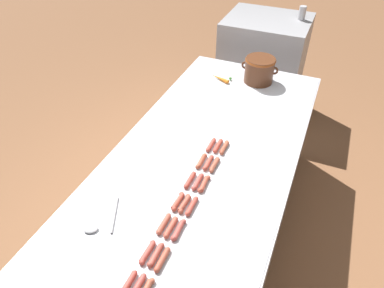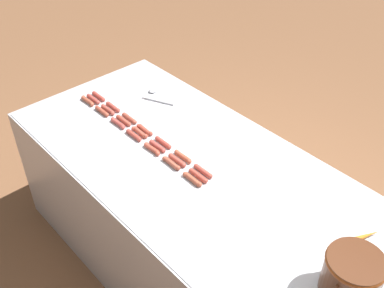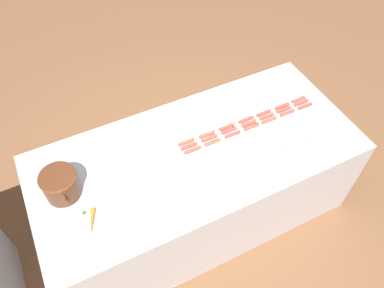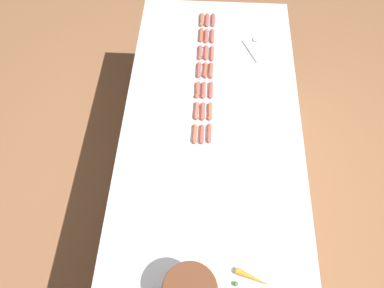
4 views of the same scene
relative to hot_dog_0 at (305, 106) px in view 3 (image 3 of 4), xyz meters
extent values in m
plane|color=brown|center=(-0.02, 0.95, -0.85)|extent=(20.00, 20.00, 0.00)
cube|color=#BCBCC1|center=(-0.02, 0.95, -0.43)|extent=(1.06, 2.35, 0.83)
cube|color=silver|center=(-0.02, 0.95, -0.02)|extent=(1.04, 2.30, 0.00)
cylinder|color=#B9453A|center=(0.00, 0.00, 0.00)|extent=(0.03, 0.11, 0.03)
sphere|color=#B9453A|center=(0.00, -0.05, 0.00)|extent=(0.03, 0.03, 0.03)
sphere|color=#B9453A|center=(0.00, 0.05, 0.00)|extent=(0.03, 0.03, 0.03)
cylinder|color=#B4493E|center=(0.00, 0.16, 0.00)|extent=(0.03, 0.11, 0.03)
sphere|color=#B4493E|center=(0.00, 0.11, 0.00)|extent=(0.03, 0.03, 0.03)
sphere|color=#B4493E|center=(0.00, 0.22, 0.00)|extent=(0.03, 0.03, 0.03)
cylinder|color=#AB4F3D|center=(0.00, 0.33, 0.00)|extent=(0.03, 0.11, 0.03)
sphere|color=#AB4F3D|center=(0.00, 0.28, 0.00)|extent=(0.03, 0.03, 0.03)
sphere|color=#AB4F3D|center=(0.00, 0.38, 0.00)|extent=(0.03, 0.03, 0.03)
cylinder|color=#B44A39|center=(0.00, 0.49, 0.00)|extent=(0.03, 0.11, 0.03)
sphere|color=#B44A39|center=(0.00, 0.43, 0.00)|extent=(0.03, 0.03, 0.03)
sphere|color=#B44A39|center=(0.00, 0.54, 0.00)|extent=(0.03, 0.03, 0.03)
cylinder|color=#B24438|center=(0.00, 0.65, 0.00)|extent=(0.03, 0.11, 0.03)
sphere|color=#B24438|center=(0.00, 0.60, 0.00)|extent=(0.03, 0.03, 0.03)
sphere|color=#B24438|center=(0.00, 0.70, 0.00)|extent=(0.03, 0.03, 0.03)
cylinder|color=#B1533A|center=(0.00, 0.82, 0.00)|extent=(0.03, 0.11, 0.03)
sphere|color=#B1533A|center=(0.00, 0.76, 0.00)|extent=(0.03, 0.03, 0.03)
sphere|color=#B1533A|center=(0.00, 0.87, 0.00)|extent=(0.03, 0.03, 0.03)
cylinder|color=#B24A3C|center=(0.00, 0.97, 0.00)|extent=(0.03, 0.11, 0.03)
sphere|color=#B24A3C|center=(0.00, 0.92, 0.00)|extent=(0.03, 0.03, 0.03)
sphere|color=#B24A3C|center=(0.00, 1.03, 0.00)|extent=(0.03, 0.03, 0.03)
cylinder|color=#B1483F|center=(0.04, 0.00, 0.00)|extent=(0.03, 0.11, 0.03)
sphere|color=#B1483F|center=(0.04, -0.05, 0.00)|extent=(0.03, 0.03, 0.03)
sphere|color=#B1483F|center=(0.04, 0.06, 0.00)|extent=(0.03, 0.03, 0.03)
cylinder|color=#AB4B3F|center=(0.04, 0.17, 0.00)|extent=(0.03, 0.11, 0.03)
sphere|color=#AB4B3F|center=(0.04, 0.11, 0.00)|extent=(0.03, 0.03, 0.03)
sphere|color=#AB4B3F|center=(0.04, 0.22, 0.00)|extent=(0.03, 0.03, 0.03)
cylinder|color=#B44E3C|center=(0.04, 0.33, 0.00)|extent=(0.03, 0.11, 0.03)
sphere|color=#B44E3C|center=(0.04, 0.27, 0.00)|extent=(0.03, 0.03, 0.03)
sphere|color=#B44E3C|center=(0.04, 0.38, 0.00)|extent=(0.03, 0.03, 0.03)
cylinder|color=#AB4F3C|center=(0.04, 0.49, 0.00)|extent=(0.03, 0.11, 0.03)
sphere|color=#AB4F3C|center=(0.04, 0.43, 0.00)|extent=(0.03, 0.03, 0.03)
sphere|color=#AB4F3C|center=(0.04, 0.54, 0.00)|extent=(0.03, 0.03, 0.03)
cylinder|color=#B14A40|center=(0.04, 0.65, 0.00)|extent=(0.03, 0.11, 0.03)
sphere|color=#B14A40|center=(0.04, 0.60, 0.00)|extent=(0.03, 0.03, 0.03)
sphere|color=#B14A40|center=(0.04, 0.71, 0.00)|extent=(0.03, 0.03, 0.03)
cylinder|color=#B74C3E|center=(0.04, 0.82, 0.00)|extent=(0.03, 0.11, 0.03)
sphere|color=#B74C3E|center=(0.04, 0.77, 0.00)|extent=(0.03, 0.03, 0.03)
sphere|color=#B74C3E|center=(0.04, 0.87, 0.00)|extent=(0.03, 0.03, 0.03)
cylinder|color=#B84738|center=(0.04, 0.98, 0.00)|extent=(0.03, 0.11, 0.03)
sphere|color=#B84738|center=(0.04, 0.93, 0.00)|extent=(0.03, 0.03, 0.03)
sphere|color=#B84738|center=(0.04, 1.04, 0.00)|extent=(0.03, 0.03, 0.03)
cylinder|color=#AF523A|center=(0.08, 0.00, 0.00)|extent=(0.03, 0.11, 0.03)
sphere|color=#AF523A|center=(0.08, -0.05, 0.00)|extent=(0.03, 0.03, 0.03)
sphere|color=#AF523A|center=(0.08, 0.05, 0.00)|extent=(0.03, 0.03, 0.03)
cylinder|color=#AE4C38|center=(0.08, 0.16, 0.00)|extent=(0.03, 0.11, 0.03)
sphere|color=#AE4C38|center=(0.08, 0.10, 0.00)|extent=(0.03, 0.03, 0.03)
sphere|color=#AE4C38|center=(0.08, 0.21, 0.00)|extent=(0.03, 0.03, 0.03)
cylinder|color=#B84940|center=(0.08, 0.33, 0.00)|extent=(0.03, 0.11, 0.03)
sphere|color=#B84940|center=(0.08, 0.28, 0.00)|extent=(0.03, 0.03, 0.03)
sphere|color=#B84940|center=(0.08, 0.38, 0.00)|extent=(0.03, 0.03, 0.03)
cylinder|color=#B94639|center=(0.08, 0.49, 0.00)|extent=(0.03, 0.11, 0.03)
sphere|color=#B94639|center=(0.08, 0.43, 0.00)|extent=(0.03, 0.03, 0.03)
sphere|color=#B94639|center=(0.08, 0.54, 0.00)|extent=(0.03, 0.03, 0.03)
cylinder|color=#B94D3A|center=(0.08, 0.65, 0.00)|extent=(0.03, 0.11, 0.03)
sphere|color=#B94D3A|center=(0.08, 0.60, 0.00)|extent=(0.03, 0.03, 0.03)
sphere|color=#B94D3A|center=(0.08, 0.71, 0.00)|extent=(0.03, 0.03, 0.03)
cylinder|color=#AE533D|center=(0.08, 0.82, 0.00)|extent=(0.03, 0.11, 0.03)
sphere|color=#AE533D|center=(0.08, 0.76, 0.00)|extent=(0.03, 0.03, 0.03)
sphere|color=#AE533D|center=(0.08, 0.87, 0.00)|extent=(0.03, 0.03, 0.03)
cylinder|color=#AF5239|center=(0.08, 0.98, 0.00)|extent=(0.03, 0.11, 0.03)
sphere|color=#AF5239|center=(0.08, 0.93, 0.00)|extent=(0.03, 0.03, 0.03)
sphere|color=#AF5239|center=(0.08, 1.04, 0.00)|extent=(0.03, 0.03, 0.03)
cylinder|color=#562D19|center=(0.06, 1.87, 0.08)|extent=(0.23, 0.23, 0.20)
torus|color=brown|center=(0.06, 1.87, 0.17)|extent=(0.23, 0.23, 0.03)
torus|color=#562D19|center=(-0.06, 1.87, 0.10)|extent=(0.07, 0.02, 0.07)
torus|color=#562D19|center=(0.17, 1.87, 0.10)|extent=(0.07, 0.02, 0.07)
cylinder|color=#B7B7BC|center=(-0.25, 0.29, -0.01)|extent=(0.10, 0.20, 0.01)
ellipsoid|color=#B7B7BC|center=(-0.31, 0.17, 0.00)|extent=(0.08, 0.07, 0.02)
cone|color=orange|center=(-0.23, 1.77, 0.00)|extent=(0.17, 0.09, 0.03)
sphere|color=#387F2D|center=(-0.15, 1.80, 0.00)|extent=(0.02, 0.02, 0.02)
camera|label=1|loc=(0.53, -0.56, 1.36)|focal=32.35mm
camera|label=2|loc=(1.23, 2.25, 1.58)|focal=42.87mm
camera|label=3|loc=(-1.46, 1.70, 2.07)|focal=35.00mm
camera|label=4|loc=(0.03, 2.21, 1.82)|focal=35.68mm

